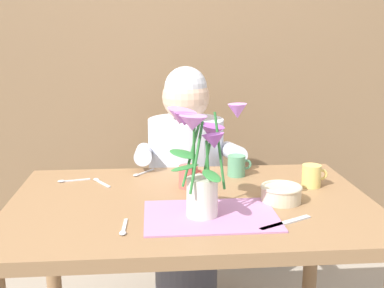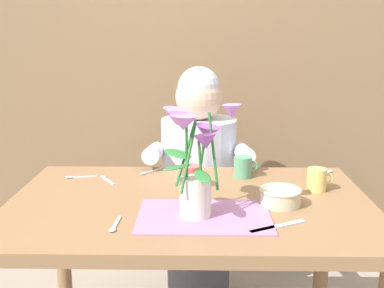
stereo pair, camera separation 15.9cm
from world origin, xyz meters
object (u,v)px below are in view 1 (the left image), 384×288
(dinner_knife, at_px, (285,223))
(coffee_cup, at_px, (189,177))
(ceramic_mug, at_px, (237,166))
(tea_cup, at_px, (312,176))
(flower_vase, at_px, (200,157))
(ceramic_bowl, at_px, (281,193))
(seated_person, at_px, (186,191))

(dinner_knife, distance_m, coffee_cup, 0.44)
(dinner_knife, xyz_separation_m, ceramic_mug, (-0.06, 0.48, 0.04))
(ceramic_mug, bearing_deg, dinner_knife, -83.06)
(tea_cup, xyz_separation_m, coffee_cup, (-0.44, 0.03, 0.00))
(flower_vase, bearing_deg, dinner_knife, -18.80)
(ceramic_bowl, xyz_separation_m, dinner_knife, (-0.04, -0.18, -0.03))
(coffee_cup, bearing_deg, ceramic_mug, 32.99)
(tea_cup, height_order, coffee_cup, same)
(seated_person, relative_size, ceramic_mug, 12.20)
(ceramic_bowl, bearing_deg, dinner_knife, -100.97)
(ceramic_mug, bearing_deg, coffee_cup, -147.01)
(dinner_knife, distance_m, ceramic_mug, 0.49)
(seated_person, bearing_deg, ceramic_bowl, -72.37)
(ceramic_bowl, relative_size, dinner_knife, 0.72)
(flower_vase, relative_size, dinner_knife, 1.79)
(ceramic_mug, relative_size, coffee_cup, 1.00)
(dinner_knife, distance_m, tea_cup, 0.38)
(seated_person, bearing_deg, ceramic_mug, -68.61)
(seated_person, distance_m, dinner_knife, 0.88)
(seated_person, distance_m, tea_cup, 0.69)
(seated_person, distance_m, ceramic_mug, 0.45)
(ceramic_mug, relative_size, tea_cup, 1.00)
(ceramic_bowl, xyz_separation_m, ceramic_mug, (-0.09, 0.30, 0.01))
(seated_person, xyz_separation_m, flower_vase, (-0.01, -0.75, 0.36))
(dinner_knife, bearing_deg, seated_person, 77.21)
(ceramic_bowl, bearing_deg, coffee_cup, 149.09)
(seated_person, height_order, ceramic_mug, seated_person)
(seated_person, xyz_separation_m, ceramic_bowl, (0.26, -0.65, 0.21))
(coffee_cup, bearing_deg, flower_vase, -87.26)
(ceramic_bowl, height_order, coffee_cup, coffee_cup)
(ceramic_mug, distance_m, coffee_cup, 0.23)
(seated_person, distance_m, ceramic_bowl, 0.73)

